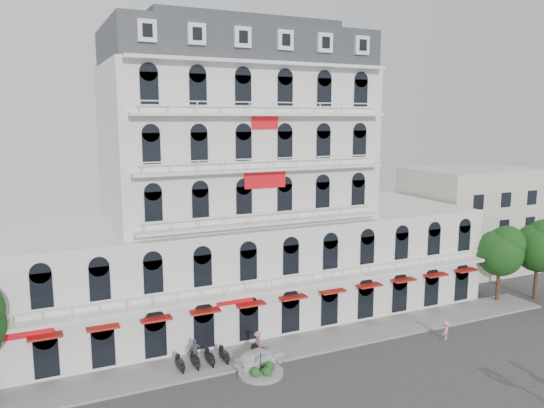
{
  "coord_description": "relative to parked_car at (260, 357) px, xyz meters",
  "views": [
    {
      "loc": [
        -16.87,
        -25.8,
        17.7
      ],
      "look_at": [
        -0.28,
        10.0,
        11.32
      ],
      "focal_mm": 35.0,
      "sensor_mm": 36.0,
      "label": 1
    }
  ],
  "objects": [
    {
      "name": "pedestrian_right",
      "position": [
        15.4,
        -2.11,
        0.13
      ],
      "size": [
        1.2,
        1.06,
        1.61
      ],
      "primitive_type": "imported",
      "rotation": [
        0.0,
        0.0,
        3.7
      ],
      "color": "pink",
      "rests_on": "ground"
    },
    {
      "name": "flank_building_east",
      "position": [
        32.51,
        12.79,
        5.32
      ],
      "size": [
        14.0,
        10.0,
        12.0
      ],
      "primitive_type": "cube",
      "color": "beige",
      "rests_on": "ground"
    },
    {
      "name": "ground",
      "position": [
        2.51,
        -7.21,
        -0.68
      ],
      "size": [
        120.0,
        120.0,
        0.0
      ],
      "primitive_type": "plane",
      "color": "#38383A",
      "rests_on": "ground"
    },
    {
      "name": "rider_center",
      "position": [
        0.35,
        1.27,
        0.41
      ],
      "size": [
        0.72,
        1.7,
        2.08
      ],
      "rotation": [
        0.0,
        0.0,
        4.84
      ],
      "color": "black",
      "rests_on": "ground"
    },
    {
      "name": "main_building",
      "position": [
        2.51,
        10.79,
        9.28
      ],
      "size": [
        45.0,
        15.0,
        25.8
      ],
      "color": "silver",
      "rests_on": "ground"
    },
    {
      "name": "sidewalk",
      "position": [
        2.51,
        1.79,
        -0.6
      ],
      "size": [
        53.0,
        4.0,
        0.16
      ],
      "primitive_type": "cube",
      "color": "gray",
      "rests_on": "ground"
    },
    {
      "name": "tree_east_inner",
      "position": [
        26.56,
        2.77,
        4.53
      ],
      "size": [
        4.4,
        4.37,
        7.57
      ],
      "color": "#382314",
      "rests_on": "ground"
    },
    {
      "name": "traffic_island",
      "position": [
        -0.49,
        -1.21,
        -0.42
      ],
      "size": [
        3.2,
        3.2,
        1.6
      ],
      "color": "gray",
      "rests_on": "ground"
    },
    {
      "name": "parked_car",
      "position": [
        0.0,
        0.0,
        0.0
      ],
      "size": [
        4.29,
        2.68,
        1.36
      ],
      "primitive_type": "imported",
      "rotation": [
        0.0,
        0.0,
        1.86
      ],
      "color": "white",
      "rests_on": "ground"
    },
    {
      "name": "pedestrian_mid",
      "position": [
        -4.18,
        2.29,
        0.27
      ],
      "size": [
        1.2,
        0.73,
        1.91
      ],
      "primitive_type": "imported",
      "rotation": [
        0.0,
        0.0,
        3.39
      ],
      "color": "slate",
      "rests_on": "ground"
    },
    {
      "name": "parked_scooter_row",
      "position": [
        -3.84,
        1.59,
        -0.68
      ],
      "size": [
        4.4,
        1.8,
        1.1
      ],
      "primitive_type": null,
      "color": "black",
      "rests_on": "ground"
    },
    {
      "name": "tree_east_outer",
      "position": [
        30.56,
        1.77,
        4.87
      ],
      "size": [
        4.65,
        4.65,
        8.05
      ],
      "color": "#382314",
      "rests_on": "ground"
    }
  ]
}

